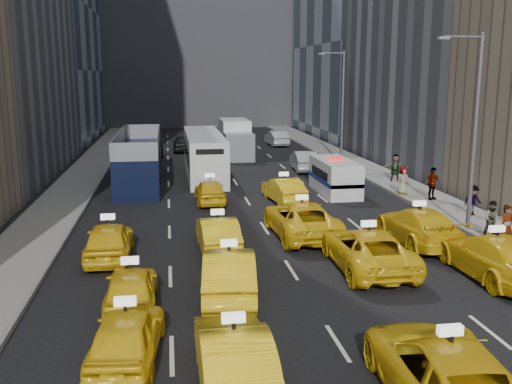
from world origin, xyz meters
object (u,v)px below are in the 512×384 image
Objects in this scene: nypd_van at (335,177)px; box_truck at (236,139)px; double_decker at (140,159)px; pedestrian_0 at (507,227)px; city_bus at (204,155)px.

box_truck is (-4.17, 16.60, 0.59)m from nypd_van.
double_decker is 1.63× the size of box_truck.
box_truck is at bearing 108.17° from nypd_van.
box_truck is 3.95× the size of pedestrian_0.
city_bus is at bearing 139.52° from nypd_van.
nypd_van is 0.45× the size of city_bus.
double_decker reaches higher than nypd_van.
double_decker is at bearing -119.37° from box_truck.
city_bus is 1.65× the size of box_truck.
city_bus is at bearing -105.93° from box_truck.
double_decker reaches higher than city_bus.
double_decker is 14.09m from box_truck.
pedestrian_0 is (15.57, -17.43, -0.63)m from double_decker.
nypd_van is at bearing 95.44° from pedestrian_0.
box_truck is (7.82, 11.72, -0.11)m from double_decker.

